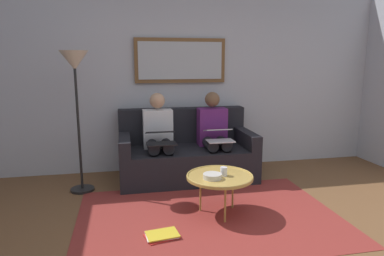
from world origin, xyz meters
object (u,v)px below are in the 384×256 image
laptop_black (161,137)px  bowl (212,176)px  coffee_table (220,177)px  standing_lamp (75,76)px  cup (224,171)px  person_left (214,132)px  magazine_stack (162,235)px  couch (186,154)px  framed_mirror (180,61)px  laptop_silver (219,135)px  person_right (159,135)px

laptop_black → bowl: bearing=112.0°
coffee_table → bowl: size_ratio=3.65×
laptop_black → standing_lamp: standing_lamp is taller
cup → standing_lamp: (1.49, -0.96, 0.92)m
cup → person_left: (-0.21, -1.16, 0.16)m
cup → magazine_stack: 0.88m
cup → bowl: (0.13, 0.06, -0.02)m
couch → framed_mirror: bearing=-90.0°
framed_mirror → bowl: size_ratio=6.87×
cup → standing_lamp: standing_lamp is taller
coffee_table → laptop_silver: bearing=-105.2°
framed_mirror → person_right: (0.37, 0.46, -0.94)m
bowl → standing_lamp: (1.35, -1.02, 0.94)m
coffee_table → magazine_stack: (0.63, 0.37, -0.38)m
person_right → framed_mirror: bearing=-128.9°
person_right → standing_lamp: standing_lamp is taller
couch → laptop_black: 0.58m
bowl → laptop_silver: bearing=-109.3°
couch → bowl: couch is taller
cup → standing_lamp: size_ratio=0.05×
magazine_stack → bowl: bearing=-151.3°
cup → person_left: 1.19m
person_left → cup: bearing=79.9°
couch → standing_lamp: standing_lamp is taller
magazine_stack → cup: bearing=-152.0°
bowl → laptop_silver: 1.05m
bowl → magazine_stack: bowl is taller
person_left → couch: bearing=-10.5°
couch → cup: 1.24m
coffee_table → laptop_silver: laptop_silver is taller
cup → magazine_stack: (0.67, 0.36, -0.43)m
bowl → person_right: bearing=-72.0°
bowl → laptop_silver: laptop_silver is taller
couch → person_left: 0.48m
laptop_silver → person_right: size_ratio=0.31×
cup → person_right: person_right is taller
framed_mirror → magazine_stack: bearing=75.5°
person_left → person_right: size_ratio=1.00×
bowl → magazine_stack: (0.54, 0.29, -0.41)m
cup → laptop_black: bearing=-60.0°
coffee_table → standing_lamp: standing_lamp is taller
cup → framed_mirror: bearing=-84.3°
person_right → laptop_silver: bearing=161.6°
couch → standing_lamp: (1.33, 0.27, 1.06)m
framed_mirror → coffee_table: (-0.12, 1.61, -1.15)m
laptop_black → standing_lamp: bearing=-2.6°
bowl → framed_mirror: bearing=-89.1°
bowl → laptop_black: laptop_black is taller
person_right → standing_lamp: size_ratio=0.69×
bowl → magazine_stack: 0.74m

